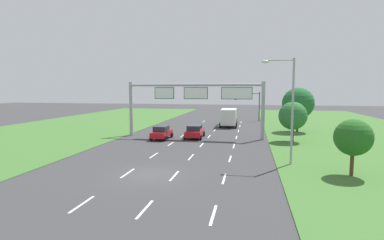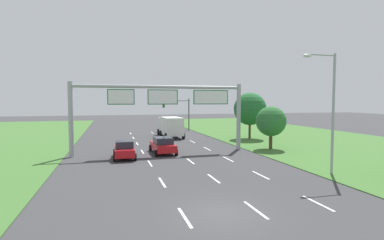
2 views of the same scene
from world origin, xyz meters
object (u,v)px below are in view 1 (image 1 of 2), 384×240
Objects in this scene: roadside_tree_mid at (293,116)px; box_truck at (229,116)px; car_near_red at (162,132)px; car_lead_silver at (195,131)px; traffic_light_mast at (249,101)px; roadside_tree_near at (353,138)px; sign_gantry at (197,98)px; street_lamp at (288,102)px; roadside_tree_far at (298,103)px.

box_truck is at bearing 120.89° from roadside_tree_mid.
car_lead_silver is (3.82, 1.61, 0.00)m from car_near_red.
traffic_light_mast reaches higher than box_truck.
sign_gantry is at bearing 133.08° from roadside_tree_near.
street_lamp reaches higher than roadside_tree_mid.
street_lamp reaches higher than box_truck.
street_lamp is at bearing -35.75° from car_near_red.
box_truck is at bearing 64.90° from car_near_red.
traffic_light_mast is 0.88× the size of roadside_tree_far.
car_near_red is at bearing 143.33° from street_lamp.
roadside_tree_near is (13.80, -14.26, 1.93)m from car_lead_silver.
traffic_light_mast reaches higher than car_lead_silver.
car_near_red is 19.97m from roadside_tree_far.
car_lead_silver is at bearing -105.77° from box_truck.
roadside_tree_mid is (1.89, 10.94, -2.05)m from street_lamp.
roadside_tree_far reaches higher than roadside_tree_near.
car_near_red reaches higher than car_lead_silver.
car_lead_silver is 0.70× the size of roadside_tree_far.
street_lamp is at bearing -52.35° from car_lead_silver.
roadside_tree_far reaches higher than box_truck.
roadside_tree_near is at bearing -32.20° from street_lamp.
car_near_red is 0.85× the size of roadside_tree_mid.
sign_gantry is 15.27m from street_lamp.
street_lamp is (13.51, -10.06, 4.26)m from car_near_red.
roadside_tree_mid is at bearing -60.52° from box_truck.
box_truck is 25.75m from street_lamp.
street_lamp is 1.34× the size of roadside_tree_far.
traffic_light_mast is 1.21× the size of roadside_tree_mid.
roadside_tree_far reaches higher than traffic_light_mast.
sign_gantry is 4.27× the size of roadside_tree_near.
traffic_light_mast is (3.16, 8.76, 2.27)m from box_truck.
roadside_tree_far is at bearing -28.18° from box_truck.
roadside_tree_mid is (11.38, -1.02, -1.93)m from sign_gantry.
box_truck is 16.11m from roadside_tree_mid.
roadside_tree_far is (17.21, 9.58, 3.29)m from car_near_red.
sign_gantry is at bearing -149.81° from roadside_tree_far.
roadside_tree_near is at bearing -34.75° from car_near_red.
car_lead_silver is at bearing -124.12° from sign_gantry.
roadside_tree_near is at bearing -70.44° from box_truck.
box_truck is at bearing 104.41° from street_lamp.
roadside_tree_near is 22.27m from roadside_tree_far.
roadside_tree_far is at bearing 78.18° from roadside_tree_mid.
sign_gantry is 22.45m from traffic_light_mast.
roadside_tree_mid is (11.58, -0.72, 2.20)m from car_lead_silver.
sign_gantry is (4.02, 1.90, 4.14)m from car_near_red.
roadside_tree_near is (13.60, -14.55, -2.21)m from sign_gantry.
sign_gantry is 15.29m from roadside_tree_far.
sign_gantry is at bearing -106.32° from traffic_light_mast.
car_lead_silver is 13.49m from box_truck.
car_near_red is 15.58m from roadside_tree_mid.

